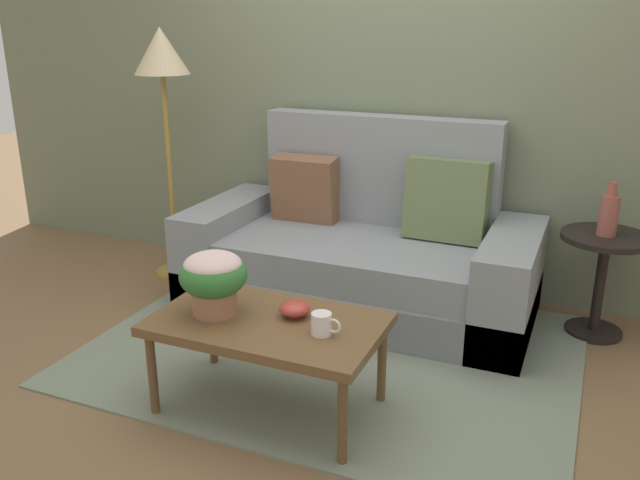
{
  "coord_description": "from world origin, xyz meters",
  "views": [
    {
      "loc": [
        1.17,
        -2.71,
        1.68
      ],
      "look_at": [
        -0.06,
        0.16,
        0.61
      ],
      "focal_mm": 37.28,
      "sensor_mm": 36.0,
      "label": 1
    }
  ],
  "objects_px": {
    "coffee_mug": "(322,324)",
    "couch": "(362,255)",
    "table_vase": "(609,214)",
    "side_table": "(602,266)",
    "coffee_table": "(268,328)",
    "floor_lamp": "(162,70)",
    "snack_bowl": "(295,308)",
    "potted_plant": "(213,277)"
  },
  "relations": [
    {
      "from": "couch",
      "to": "coffee_table",
      "type": "distance_m",
      "value": 1.23
    },
    {
      "from": "couch",
      "to": "table_vase",
      "type": "relative_size",
      "value": 7.02
    },
    {
      "from": "couch",
      "to": "potted_plant",
      "type": "height_order",
      "value": "couch"
    },
    {
      "from": "side_table",
      "to": "floor_lamp",
      "type": "xyz_separation_m",
      "value": [
        -2.64,
        -0.16,
        0.95
      ]
    },
    {
      "from": "couch",
      "to": "coffee_table",
      "type": "bearing_deg",
      "value": -89.72
    },
    {
      "from": "potted_plant",
      "to": "table_vase",
      "type": "xyz_separation_m",
      "value": [
        1.55,
        1.39,
        0.08
      ]
    },
    {
      "from": "table_vase",
      "to": "coffee_mug",
      "type": "bearing_deg",
      "value": -126.62
    },
    {
      "from": "snack_bowl",
      "to": "couch",
      "type": "bearing_deg",
      "value": 94.94
    },
    {
      "from": "coffee_table",
      "to": "potted_plant",
      "type": "bearing_deg",
      "value": -171.97
    },
    {
      "from": "couch",
      "to": "side_table",
      "type": "distance_m",
      "value": 1.33
    },
    {
      "from": "coffee_table",
      "to": "floor_lamp",
      "type": "distance_m",
      "value": 2.03
    },
    {
      "from": "coffee_mug",
      "to": "table_vase",
      "type": "bearing_deg",
      "value": 53.38
    },
    {
      "from": "table_vase",
      "to": "side_table",
      "type": "bearing_deg",
      "value": 50.89
    },
    {
      "from": "coffee_table",
      "to": "floor_lamp",
      "type": "relative_size",
      "value": 0.61
    },
    {
      "from": "side_table",
      "to": "floor_lamp",
      "type": "bearing_deg",
      "value": -176.43
    },
    {
      "from": "coffee_table",
      "to": "snack_bowl",
      "type": "relative_size",
      "value": 7.22
    },
    {
      "from": "coffee_mug",
      "to": "side_table",
      "type": "bearing_deg",
      "value": 53.37
    },
    {
      "from": "potted_plant",
      "to": "table_vase",
      "type": "distance_m",
      "value": 2.08
    },
    {
      "from": "coffee_mug",
      "to": "couch",
      "type": "bearing_deg",
      "value": 102.31
    },
    {
      "from": "coffee_mug",
      "to": "snack_bowl",
      "type": "distance_m",
      "value": 0.21
    },
    {
      "from": "floor_lamp",
      "to": "table_vase",
      "type": "height_order",
      "value": "floor_lamp"
    },
    {
      "from": "coffee_mug",
      "to": "snack_bowl",
      "type": "xyz_separation_m",
      "value": [
        -0.18,
        0.11,
        -0.01
      ]
    },
    {
      "from": "floor_lamp",
      "to": "potted_plant",
      "type": "relative_size",
      "value": 5.46
    },
    {
      "from": "snack_bowl",
      "to": "floor_lamp",
      "type": "bearing_deg",
      "value": 141.66
    },
    {
      "from": "coffee_table",
      "to": "table_vase",
      "type": "xyz_separation_m",
      "value": [
        1.31,
        1.36,
        0.3
      ]
    },
    {
      "from": "side_table",
      "to": "snack_bowl",
      "type": "xyz_separation_m",
      "value": [
        -1.22,
        -1.29,
        0.08
      ]
    },
    {
      "from": "couch",
      "to": "floor_lamp",
      "type": "distance_m",
      "value": 1.68
    },
    {
      "from": "table_vase",
      "to": "snack_bowl",
      "type": "bearing_deg",
      "value": -133.37
    },
    {
      "from": "side_table",
      "to": "table_vase",
      "type": "height_order",
      "value": "table_vase"
    },
    {
      "from": "couch",
      "to": "side_table",
      "type": "height_order",
      "value": "couch"
    },
    {
      "from": "couch",
      "to": "coffee_table",
      "type": "xyz_separation_m",
      "value": [
        0.01,
        -1.23,
        0.07
      ]
    },
    {
      "from": "floor_lamp",
      "to": "coffee_mug",
      "type": "relative_size",
      "value": 12.51
    },
    {
      "from": "potted_plant",
      "to": "table_vase",
      "type": "relative_size",
      "value": 1.02
    },
    {
      "from": "couch",
      "to": "potted_plant",
      "type": "distance_m",
      "value": 1.32
    },
    {
      "from": "coffee_table",
      "to": "table_vase",
      "type": "height_order",
      "value": "table_vase"
    },
    {
      "from": "couch",
      "to": "snack_bowl",
      "type": "relative_size",
      "value": 14.79
    },
    {
      "from": "side_table",
      "to": "table_vase",
      "type": "relative_size",
      "value": 1.99
    },
    {
      "from": "side_table",
      "to": "couch",
      "type": "bearing_deg",
      "value": -174.14
    },
    {
      "from": "couch",
      "to": "table_vase",
      "type": "bearing_deg",
      "value": 5.55
    },
    {
      "from": "coffee_mug",
      "to": "snack_bowl",
      "type": "height_order",
      "value": "coffee_mug"
    },
    {
      "from": "floor_lamp",
      "to": "coffee_mug",
      "type": "bearing_deg",
      "value": -37.69
    },
    {
      "from": "coffee_mug",
      "to": "table_vase",
      "type": "height_order",
      "value": "table_vase"
    }
  ]
}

